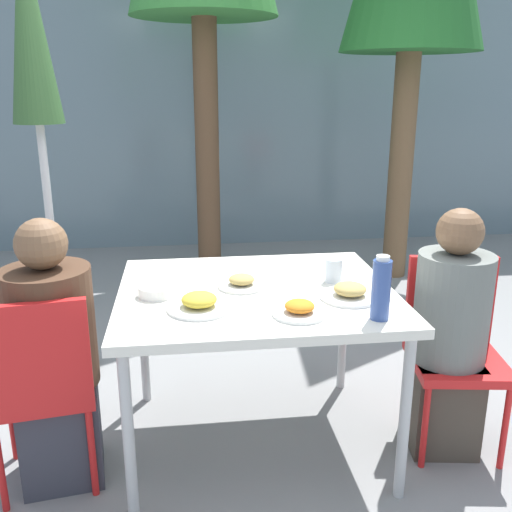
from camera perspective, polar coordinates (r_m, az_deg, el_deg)
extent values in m
plane|color=gray|center=(2.81, 0.00, -17.99)|extent=(24.00, 24.00, 0.00)
cube|color=slate|center=(5.89, -4.60, 15.69)|extent=(10.00, 0.20, 3.00)
cube|color=silver|center=(2.47, 0.00, -3.78)|extent=(1.18, 1.00, 0.04)
cylinder|color=#B7B7B7|center=(2.24, -12.62, -17.38)|extent=(0.04, 0.04, 0.72)
cylinder|color=#B7B7B7|center=(2.38, 14.64, -15.42)|extent=(0.04, 0.04, 0.72)
cylinder|color=#B7B7B7|center=(3.01, -11.20, -7.99)|extent=(0.04, 0.04, 0.72)
cylinder|color=#B7B7B7|center=(3.11, 8.71, -7.02)|extent=(0.04, 0.04, 0.72)
cube|color=red|center=(2.53, -20.42, -12.29)|extent=(0.45, 0.45, 0.04)
cube|color=red|center=(2.27, -21.32, -9.37)|extent=(0.40, 0.09, 0.42)
cylinder|color=red|center=(2.81, -23.28, -14.74)|extent=(0.03, 0.03, 0.40)
cylinder|color=red|center=(2.78, -16.11, -14.35)|extent=(0.03, 0.03, 0.40)
cylinder|color=red|center=(2.52, -24.21, -18.69)|extent=(0.03, 0.03, 0.40)
cylinder|color=red|center=(2.49, -16.07, -18.32)|extent=(0.03, 0.03, 0.40)
cube|color=#383842|center=(2.63, -18.84, -16.03)|extent=(0.36, 0.36, 0.44)
cylinder|color=#472D1E|center=(2.42, -19.87, -6.72)|extent=(0.35, 0.35, 0.49)
sphere|color=brown|center=(2.31, -20.70, 1.14)|extent=(0.20, 0.20, 0.20)
cube|color=red|center=(2.73, 19.50, -10.02)|extent=(0.46, 0.46, 0.04)
cube|color=red|center=(2.80, 18.84, -4.15)|extent=(0.40, 0.10, 0.42)
cylinder|color=red|center=(2.75, 23.63, -15.47)|extent=(0.03, 0.03, 0.40)
cylinder|color=red|center=(2.65, 16.53, -16.06)|extent=(0.03, 0.03, 0.40)
cylinder|color=red|center=(3.02, 21.24, -12.14)|extent=(0.03, 0.03, 0.40)
cylinder|color=red|center=(2.93, 14.82, -12.51)|extent=(0.03, 0.03, 0.40)
cube|color=#473D33|center=(2.81, 18.10, -13.70)|extent=(0.33, 0.33, 0.44)
cylinder|color=slate|center=(2.61, 19.01, -4.92)|extent=(0.32, 0.32, 0.48)
sphere|color=brown|center=(2.51, 19.73, 2.32)|extent=(0.20, 0.20, 0.20)
cylinder|color=#333333|center=(3.59, -18.52, -10.29)|extent=(0.36, 0.36, 0.05)
cylinder|color=#BCBCBC|center=(3.25, -20.43, 8.49)|extent=(0.04, 0.04, 2.39)
cone|color=#2D5128|center=(3.23, -21.77, 20.91)|extent=(0.26, 0.26, 0.98)
cylinder|color=white|center=(2.39, 9.34, -4.04)|extent=(0.24, 0.24, 0.01)
ellipsoid|color=tan|center=(2.38, 9.38, -3.28)|extent=(0.13, 0.13, 0.05)
cylinder|color=white|center=(2.48, -1.45, -2.99)|extent=(0.20, 0.20, 0.01)
ellipsoid|color=tan|center=(2.47, -1.45, -2.35)|extent=(0.11, 0.11, 0.04)
cylinder|color=white|center=(2.25, -5.68, -5.17)|extent=(0.25, 0.25, 0.01)
ellipsoid|color=gold|center=(2.24, -5.71, -4.35)|extent=(0.14, 0.14, 0.06)
cylinder|color=white|center=(2.20, 4.36, -5.74)|extent=(0.21, 0.21, 0.01)
ellipsoid|color=orange|center=(2.18, 4.38, -5.02)|extent=(0.11, 0.11, 0.05)
cylinder|color=#334C8E|center=(2.17, 12.39, -3.34)|extent=(0.07, 0.07, 0.23)
cylinder|color=white|center=(2.13, 12.60, -0.21)|extent=(0.05, 0.05, 0.02)
cylinder|color=silver|center=(2.56, 7.77, -1.43)|extent=(0.08, 0.08, 0.11)
cylinder|color=white|center=(2.41, -9.94, -3.43)|extent=(0.15, 0.15, 0.05)
cylinder|color=brown|center=(4.88, -4.90, 10.30)|extent=(0.20, 0.20, 2.12)
cylinder|color=brown|center=(4.96, 14.26, 8.40)|extent=(0.20, 0.20, 1.85)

